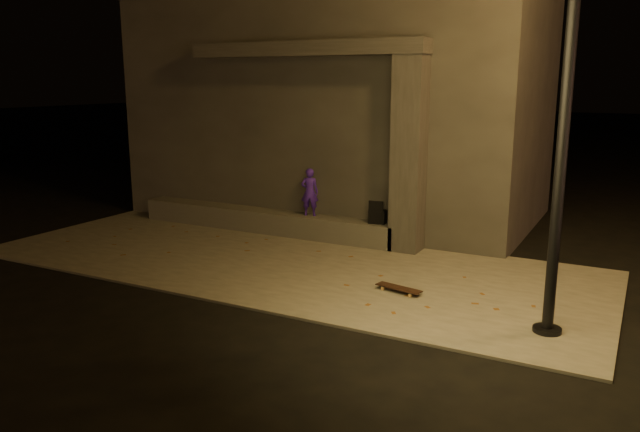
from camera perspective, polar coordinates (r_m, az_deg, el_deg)
The scene contains 10 objects.
ground at distance 9.60m, azimuth -9.81°, elevation -7.29°, with size 120.00×120.00×0.00m, color black.
sidewalk at distance 11.15m, azimuth -3.52°, elevation -4.21°, with size 11.00×4.40×0.04m, color #615C55.
building at distance 15.13m, azimuth 2.08°, elevation 10.12°, with size 9.00×5.10×5.22m.
ledge at distance 13.30m, azimuth -5.12°, elevation -0.42°, with size 6.00×0.55×0.45m, color #56544E.
column at distance 11.61m, azimuth 8.15°, elevation 5.53°, with size 0.55×0.55×3.60m, color #373432.
canopy at distance 12.51m, azimuth -1.33°, elevation 15.03°, with size 5.00×0.70×0.28m, color #373432.
skateboarder at distance 12.60m, azimuth -0.95°, elevation 2.21°, with size 0.35×0.23×0.97m, color #3B1AAB.
backpack at distance 12.03m, azimuth 5.29°, elevation 0.05°, with size 0.34×0.24×0.45m.
skateboard at distance 9.58m, azimuth 7.21°, elevation -6.57°, with size 0.76×0.33×0.08m.
street_lamp_0 at distance 8.05m, azimuth 22.08°, elevation 15.85°, with size 0.36×0.36×6.68m.
Camera 1 is at (5.61, -7.10, 3.20)m, focal length 35.00 mm.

